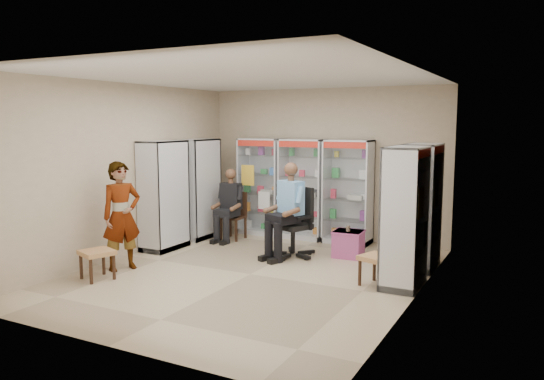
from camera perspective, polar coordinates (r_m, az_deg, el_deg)
The scene contains 18 objects.
floor at distance 8.30m, azimuth -2.32°, elevation -9.03°, with size 6.00×6.00×0.00m, color tan.
room_shell at distance 7.97m, azimuth -2.39°, elevation 4.67°, with size 5.02×6.02×3.01m.
cabinet_back_left at distance 11.06m, azimuth -1.15°, elevation 0.39°, with size 0.90×0.50×2.00m, color #A0A2A6.
cabinet_back_mid at distance 10.64m, azimuth 3.34°, elevation 0.10°, with size 0.90×0.50×2.00m, color #ABAEB3.
cabinet_back_right at distance 10.30m, azimuth 8.16°, elevation -0.21°, with size 0.90×0.50×2.00m, color #A6A8AD.
cabinet_right_far at distance 8.78m, azimuth 15.76°, elevation -1.71°, with size 0.50×0.90×2.00m, color #A8ACB0.
cabinet_right_near at distance 7.72m, azimuth 14.08°, elevation -2.87°, with size 0.50×0.90×2.00m, color #A0A3A7.
cabinet_left_far at distance 10.77m, azimuth -7.88°, elevation 0.13°, with size 0.50×0.90×2.00m, color #A0A3A7.
cabinet_left_near at distance 9.90m, azimuth -11.57°, elevation -0.58°, with size 0.50×0.90×2.00m, color silver.
wooden_chair at distance 10.64m, azimuth -4.22°, elevation -2.79°, with size 0.42×0.42×0.94m, color black.
seated_customer at distance 10.57m, azimuth -4.37°, elevation -1.77°, with size 0.44×0.60×1.34m, color black, non-canonical shape.
office_chair at distance 9.22m, azimuth 2.27°, elevation -3.48°, with size 0.66×0.66×1.22m, color black.
seated_shopkeeper at distance 9.15m, azimuth 2.14°, elevation -2.51°, with size 0.51×0.71×1.55m, color #6A96D1, non-canonical shape.
pink_trunk at distance 9.37m, azimuth 8.22°, elevation -5.75°, with size 0.48×0.46×0.46m, color #B64886.
tea_glass at distance 9.26m, azimuth 8.18°, elevation -4.10°, with size 0.07×0.07×0.11m, color #5E1E08.
woven_stool_a at distance 7.83m, azimuth 11.26°, elevation -8.51°, with size 0.44×0.44×0.44m, color olive.
woven_stool_b at distance 8.40m, azimuth -18.27°, elevation -7.64°, with size 0.44×0.44×0.44m, color #AB6F48.
standing_man at distance 8.71m, azimuth -15.88°, elevation -2.70°, with size 0.63×0.41×1.73m, color gray.
Camera 1 is at (3.97, -6.91, 2.34)m, focal length 35.00 mm.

